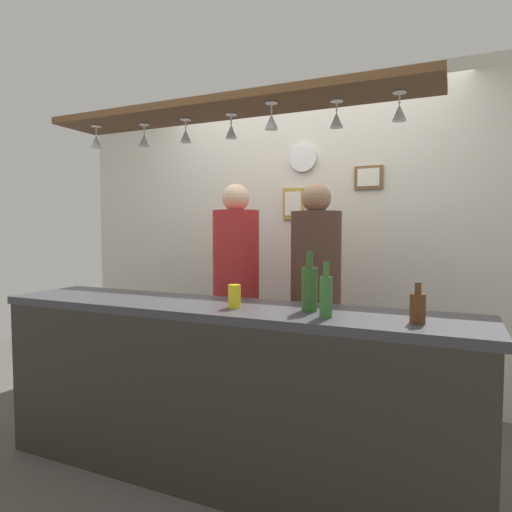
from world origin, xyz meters
name	(u,v)px	position (x,y,z in m)	size (l,w,h in m)	color
ground_plane	(250,447)	(0.00, 0.00, 0.00)	(8.00, 8.00, 0.00)	#4C4742
back_wall	(305,238)	(0.00, 1.10, 1.30)	(4.40, 0.06, 2.60)	silver
bar_counter	(209,368)	(0.00, -0.50, 0.66)	(2.70, 0.55, 0.96)	#38383D
overhead_glass_rack	(226,107)	(0.00, -0.30, 2.03)	(2.20, 0.36, 0.04)	brown
hanging_wineglass_far_left	(96,141)	(-0.89, -0.33, 1.92)	(0.07, 0.07, 0.13)	silver
hanging_wineglass_left	(144,139)	(-0.59, -0.24, 1.92)	(0.07, 0.07, 0.13)	silver
hanging_wineglass_center_left	(186,135)	(-0.29, -0.24, 1.92)	(0.07, 0.07, 0.13)	silver
hanging_wineglass_center	(231,131)	(0.00, -0.24, 1.92)	(0.07, 0.07, 0.13)	silver
hanging_wineglass_center_right	(271,121)	(0.29, -0.35, 1.92)	(0.07, 0.07, 0.13)	silver
hanging_wineglass_right	(336,119)	(0.60, -0.25, 1.92)	(0.07, 0.07, 0.13)	silver
hanging_wineglass_far_right	(399,112)	(0.90, -0.26, 1.92)	(0.07, 0.07, 0.13)	silver
person_middle_red_shirt	(236,276)	(-0.31, 0.43, 1.03)	(0.34, 0.34, 1.70)	#2D334C
person_right_brown_shirt	(316,282)	(0.30, 0.43, 1.01)	(0.34, 0.34, 1.68)	#2D334C
bottle_beer_brown_stubby	(418,307)	(1.01, -0.42, 1.03)	(0.07, 0.07, 0.18)	#512D14
bottle_beer_green_import	(326,295)	(0.61, -0.46, 1.07)	(0.06, 0.06, 0.26)	#336B2D
bottle_champagne_green	(309,288)	(0.49, -0.33, 1.08)	(0.08, 0.08, 0.30)	#2D5623
drink_can	(234,296)	(0.10, -0.40, 1.02)	(0.07, 0.07, 0.12)	yellow
picture_frame_upper_small	(369,177)	(0.53, 1.06, 1.78)	(0.22, 0.02, 0.18)	brown
picture_frame_crest	(293,204)	(-0.09, 1.06, 1.59)	(0.18, 0.02, 0.26)	#B29338
wall_clock	(303,158)	(0.00, 1.05, 1.96)	(0.22, 0.22, 0.03)	white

